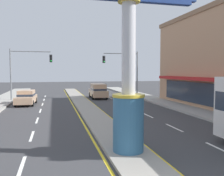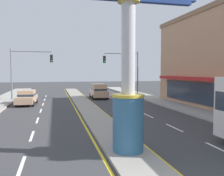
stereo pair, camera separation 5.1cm
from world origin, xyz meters
name	(u,v)px [view 2 (the right image)]	position (x,y,z in m)	size (l,w,h in m)	color
median_strip	(88,108)	(0.00, 18.00, 0.07)	(1.90, 52.00, 0.14)	gray
sidewalk_right	(186,108)	(9.02, 16.00, 0.09)	(2.93, 60.00, 0.18)	#9E9B93
lane_markings	(90,111)	(0.00, 16.65, 0.00)	(8.64, 52.00, 0.01)	silver
district_sign	(128,66)	(0.00, 5.20, 3.73)	(6.06, 1.37, 7.79)	#33668C
traffic_light_left_side	(27,65)	(-6.19, 26.04, 4.25)	(4.86, 0.46, 6.20)	slate
traffic_light_right_side	(125,66)	(6.19, 26.67, 4.25)	(4.86, 0.46, 6.20)	slate
sedan_near_right_lane	(27,97)	(-5.90, 22.44, 0.79)	(2.01, 4.39, 1.53)	tan
suv_near_left_lane	(99,91)	(2.60, 26.76, 0.98)	(2.02, 4.63, 1.90)	tan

